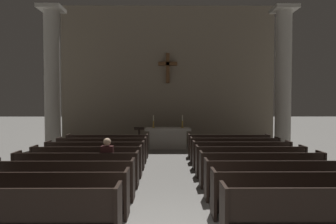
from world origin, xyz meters
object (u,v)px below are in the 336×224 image
(pew_right_row_3, at_px, (276,179))
(candlestick_right, at_px, (182,124))
(pew_right_row_4, at_px, (261,169))
(altar, at_px, (168,138))
(lone_worshipper, at_px, (108,161))
(pew_left_row_7, at_px, (102,150))
(pew_right_row_6, at_px, (241,155))
(pew_left_row_2, at_px, (45,194))
(lectern, at_px, (139,140))
(candlestick_left, at_px, (153,124))
(pew_left_row_5, at_px, (87,161))
(pew_right_row_8, at_px, (228,146))
(pew_right_row_1, at_px, (323,214))
(pew_left_row_1, at_px, (18,214))
(pew_left_row_6, at_px, (96,155))
(pew_left_row_8, at_px, (108,146))
(pew_right_row_5, at_px, (250,161))
(pew_right_row_7, at_px, (234,150))
(pew_right_row_2, at_px, (295,193))
(pew_left_row_3, at_px, (63,180))
(column_left_second, at_px, (52,82))
(pew_left_row_4, at_px, (77,169))
(column_right_second, at_px, (283,82))

(pew_right_row_3, relative_size, candlestick_right, 5.38)
(pew_right_row_4, xyz_separation_m, altar, (-2.45, 6.53, 0.06))
(lone_worshipper, bearing_deg, pew_left_row_7, 104.72)
(pew_right_row_6, bearing_deg, pew_left_row_2, -139.44)
(lectern, bearing_deg, pew_right_row_6, -40.83)
(altar, xyz_separation_m, candlestick_left, (-0.70, -0.00, 0.67))
(pew_left_row_2, xyz_separation_m, pew_left_row_5, (0.00, 3.15, 0.00))
(pew_left_row_5, height_order, pew_right_row_8, same)
(pew_right_row_4, bearing_deg, pew_right_row_1, -90.00)
(pew_left_row_1, distance_m, pew_left_row_6, 5.25)
(pew_left_row_2, distance_m, candlestick_right, 9.22)
(pew_left_row_8, xyz_separation_m, pew_right_row_3, (4.91, -5.25, 0.00))
(pew_left_row_8, distance_m, pew_right_row_6, 5.34)
(pew_left_row_2, xyz_separation_m, candlestick_right, (3.15, 8.63, 0.72))
(pew_right_row_5, height_order, altar, altar)
(candlestick_left, relative_size, candlestick_right, 1.00)
(candlestick_right, bearing_deg, pew_right_row_7, -62.55)
(pew_left_row_1, height_order, pew_right_row_4, same)
(pew_right_row_2, height_order, pew_right_row_4, same)
(pew_left_row_8, relative_size, pew_right_row_8, 1.00)
(pew_left_row_3, relative_size, pew_left_row_5, 1.00)
(pew_left_row_5, relative_size, pew_right_row_3, 1.00)
(pew_right_row_4, distance_m, lectern, 6.51)
(pew_right_row_1, bearing_deg, pew_left_row_8, 123.73)
(pew_left_row_1, height_order, pew_left_row_5, same)
(pew_right_row_3, bearing_deg, candlestick_left, 112.59)
(column_left_second, xyz_separation_m, lectern, (3.82, -0.00, -2.58))
(pew_left_row_8, relative_size, pew_right_row_5, 1.00)
(candlestick_right, bearing_deg, pew_right_row_1, -79.73)
(pew_left_row_4, distance_m, lone_worshipper, 0.85)
(pew_left_row_1, bearing_deg, pew_right_row_6, 46.93)
(lectern, bearing_deg, pew_right_row_4, -54.97)
(pew_left_row_8, bearing_deg, pew_right_row_2, -52.09)
(pew_left_row_1, distance_m, pew_right_row_2, 5.02)
(candlestick_right, bearing_deg, pew_left_row_5, -119.93)
(pew_left_row_1, bearing_deg, column_right_second, 48.33)
(pew_right_row_7, distance_m, pew_right_row_8, 1.05)
(pew_left_row_2, distance_m, pew_right_row_1, 5.02)
(column_left_second, xyz_separation_m, candlestick_right, (5.80, 1.20, -1.92))
(lectern, xyz_separation_m, lone_worshipper, (-0.35, -5.29, 0.14))
(pew_left_row_8, height_order, candlestick_right, candlestick_right)
(pew_right_row_5, bearing_deg, pew_right_row_2, -90.00)
(pew_left_row_3, distance_m, pew_right_row_7, 6.46)
(pew_right_row_2, distance_m, pew_right_row_8, 6.30)
(pew_left_row_7, xyz_separation_m, pew_right_row_1, (4.91, -6.30, 0.00))
(pew_right_row_5, relative_size, altar, 1.48)
(pew_left_row_4, relative_size, pew_right_row_6, 1.00)
(pew_right_row_6, height_order, pew_right_row_7, same)
(pew_left_row_5, bearing_deg, pew_left_row_1, -90.00)
(lone_worshipper, bearing_deg, pew_right_row_2, -27.60)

